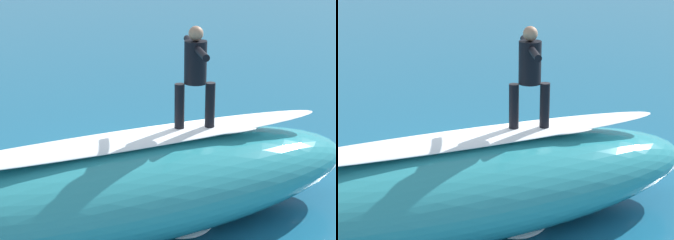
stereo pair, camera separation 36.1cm
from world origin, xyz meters
The scene contains 10 objects.
ground_plane centered at (0.00, 0.00, 0.00)m, with size 120.00×120.00×0.00m, color #196084.
wave_crest centered at (0.59, 1.95, 0.72)m, with size 7.79×2.30×1.45m, color teal.
wave_foam_lip centered at (0.59, 1.95, 1.49)m, with size 6.62×0.80×0.08m, color white.
surfboard_riding centered at (-0.46, 1.60, 1.48)m, with size 1.97×0.55×0.07m, color silver.
surfer_riding centered at (-0.46, 1.60, 2.41)m, with size 0.61×1.46×1.54m.
surfboard_paddling centered at (0.03, -1.16, 0.04)m, with size 2.08×0.50×0.09m, color #33B2D1.
surfer_paddling centered at (0.06, -1.04, 0.22)m, with size 0.60×1.61×0.29m.
foam_patch_near centered at (0.60, 1.84, 0.06)m, with size 0.55×0.38×0.12m, color white.
foam_patch_mid centered at (-0.28, 1.93, 0.08)m, with size 0.94×0.83×0.15m, color white.
foam_patch_far centered at (0.23, 1.57, 0.05)m, with size 0.62×0.44×0.10m, color white.
Camera 1 is at (0.85, 9.52, 4.35)m, focal length 60.19 mm.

